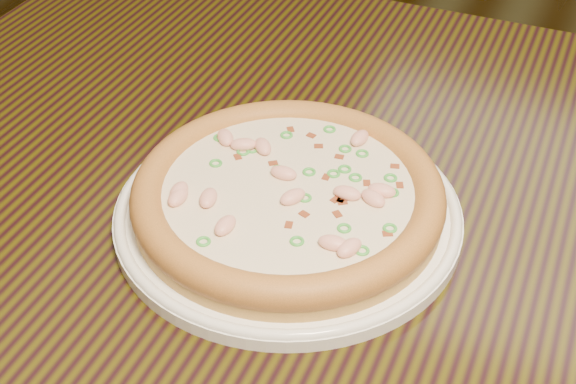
% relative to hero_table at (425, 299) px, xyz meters
% --- Properties ---
extents(hero_table, '(1.20, 0.80, 0.75)m').
position_rel_hero_table_xyz_m(hero_table, '(0.00, 0.00, 0.00)').
color(hero_table, black).
rests_on(hero_table, ground).
extents(plate, '(0.30, 0.30, 0.02)m').
position_rel_hero_table_xyz_m(plate, '(-0.12, -0.05, 0.11)').
color(plate, white).
rests_on(plate, hero_table).
extents(pizza, '(0.27, 0.27, 0.03)m').
position_rel_hero_table_xyz_m(pizza, '(-0.12, -0.05, 0.13)').
color(pizza, '#C49145').
rests_on(pizza, plate).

